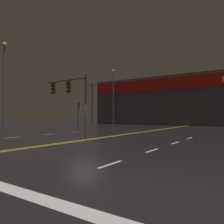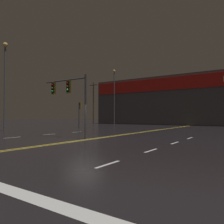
{
  "view_description": "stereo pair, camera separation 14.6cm",
  "coord_description": "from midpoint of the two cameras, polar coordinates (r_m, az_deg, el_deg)",
  "views": [
    {
      "loc": [
        9.89,
        -11.6,
        1.63
      ],
      "look_at": [
        0.0,
        3.45,
        2.0
      ],
      "focal_mm": 35.0,
      "sensor_mm": 36.0,
      "label": 1
    },
    {
      "loc": [
        10.02,
        -11.52,
        1.63
      ],
      "look_at": [
        0.0,
        3.45,
        2.0
      ],
      "focal_mm": 35.0,
      "sensor_mm": 36.0,
      "label": 2
    }
  ],
  "objects": [
    {
      "name": "streetlight_median_approach",
      "position": [
        28.01,
        -26.03,
        8.74
      ],
      "size": [
        0.56,
        0.56,
        10.11
      ],
      "color": "#59595E",
      "rests_on": "ground"
    },
    {
      "name": "building_backdrop",
      "position": [
        45.72,
        21.15,
        2.75
      ],
      "size": [
        40.32,
        10.23,
        9.36
      ],
      "color": "#4C4C51",
      "rests_on": "ground"
    },
    {
      "name": "traffic_signal_median",
      "position": [
        17.39,
        -11.33,
        5.29
      ],
      "size": [
        4.37,
        0.36,
        4.72
      ],
      "color": "#38383D",
      "rests_on": "ground"
    },
    {
      "name": "utility_pole_row",
      "position": [
        40.14,
        23.43,
        4.69
      ],
      "size": [
        45.55,
        0.26,
        12.09
      ],
      "color": "#4C3828",
      "rests_on": "ground"
    },
    {
      "name": "streetlight_near_right",
      "position": [
        46.28,
        0.67,
        5.69
      ],
      "size": [
        0.56,
        0.56,
        11.54
      ],
      "color": "#59595E",
      "rests_on": "ground"
    },
    {
      "name": "road_markings",
      "position": [
        13.09,
        -8.28,
        -8.3
      ],
      "size": [
        17.09,
        60.0,
        0.01
      ],
      "color": "gold",
      "rests_on": "ground"
    },
    {
      "name": "ground_plane",
      "position": [
        15.34,
        -6.97,
        -7.27
      ],
      "size": [
        200.0,
        200.0,
        0.0
      ],
      "primitive_type": "plane",
      "color": "black"
    },
    {
      "name": "traffic_signal_corner_northwest",
      "position": [
        32.21,
        -8.37,
        0.78
      ],
      "size": [
        0.42,
        0.36,
        3.7
      ],
      "color": "#38383D",
      "rests_on": "ground"
    }
  ]
}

